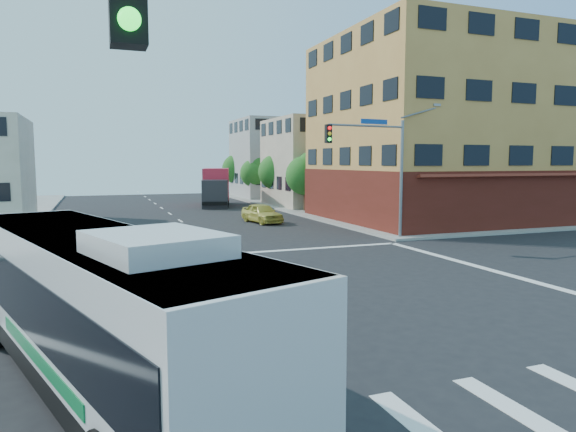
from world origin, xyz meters
name	(u,v)px	position (x,y,z in m)	size (l,w,h in m)	color
ground	(300,302)	(0.00, 0.00, 0.00)	(120.00, 120.00, 0.00)	black
sidewalk_ne	(461,200)	(35.00, 35.00, 0.07)	(50.00, 50.00, 0.15)	gray
corner_building_ne	(448,145)	(19.99, 18.48, 5.89)	(18.10, 15.44, 14.00)	#C58F46
building_east_near	(329,163)	(16.98, 33.98, 4.51)	(12.06, 10.06, 9.00)	#BEA991
building_east_far	(283,159)	(16.98, 47.98, 5.01)	(12.06, 10.06, 10.00)	#969691
signal_mast_ne	(378,155)	(9.08, 10.62, 4.98)	(7.91, 1.13, 8.07)	slate
street_tree_a	(307,173)	(11.90, 27.92, 3.59)	(3.60, 3.60, 5.53)	#3B2315
street_tree_b	(277,170)	(11.90, 35.92, 3.75)	(3.80, 3.80, 5.79)	#3B2315
street_tree_c	(255,171)	(11.90, 43.92, 3.46)	(3.40, 3.40, 5.29)	#3B2315
street_tree_d	(238,167)	(11.90, 51.92, 3.88)	(4.00, 4.00, 6.03)	#3B2315
transit_bus	(96,304)	(-6.20, -4.33, 1.70)	(6.11, 11.95, 3.48)	black
box_truck	(216,188)	(5.72, 37.71, 1.89)	(4.62, 9.02, 3.90)	#28272D
parked_car	(262,213)	(5.59, 21.56, 0.73)	(1.74, 4.31, 1.47)	gold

